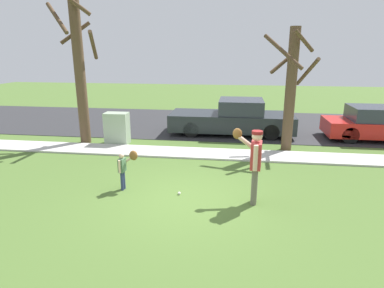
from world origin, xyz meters
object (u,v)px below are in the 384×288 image
(utility_cabinet, at_px, (117,128))
(street_tree_far, at_px, (79,65))
(street_tree_near, at_px, (291,86))
(parked_pickup_dark, at_px, (233,118))
(person_child, at_px, (125,165))
(baseball, at_px, (179,193))
(parked_hatchback_red, at_px, (378,124))
(person_adult, at_px, (254,159))

(utility_cabinet, height_order, street_tree_far, street_tree_far)
(street_tree_near, height_order, parked_pickup_dark, street_tree_near)
(person_child, bearing_deg, utility_cabinet, 118.71)
(person_child, height_order, utility_cabinet, utility_cabinet)
(baseball, xyz_separation_m, utility_cabinet, (-3.17, 4.30, 0.57))
(parked_hatchback_red, bearing_deg, parked_pickup_dark, -2.01)
(baseball, distance_m, utility_cabinet, 5.37)
(utility_cabinet, relative_size, parked_hatchback_red, 0.30)
(person_child, xyz_separation_m, parked_hatchback_red, (8.36, 6.10, -0.01))
(person_child, xyz_separation_m, street_tree_near, (4.59, 4.18, 1.61))
(utility_cabinet, distance_m, street_tree_far, 2.70)
(street_tree_far, bearing_deg, parked_hatchback_red, 9.81)
(person_adult, height_order, street_tree_far, street_tree_far)
(street_tree_near, bearing_deg, parked_hatchback_red, 26.96)
(parked_pickup_dark, bearing_deg, person_child, 67.31)
(person_child, distance_m, parked_hatchback_red, 10.35)
(parked_pickup_dark, height_order, parked_hatchback_red, parked_pickup_dark)
(utility_cabinet, distance_m, street_tree_near, 6.57)
(person_adult, relative_size, street_tree_far, 0.31)
(baseball, height_order, parked_pickup_dark, parked_pickup_dark)
(baseball, relative_size, parked_hatchback_red, 0.02)
(street_tree_near, xyz_separation_m, parked_pickup_dark, (-1.96, 2.12, -1.61))
(person_child, relative_size, baseball, 13.94)
(person_child, xyz_separation_m, parked_pickup_dark, (2.63, 6.30, 0.00))
(person_child, bearing_deg, baseball, -0.53)
(baseball, bearing_deg, person_child, 173.72)
(utility_cabinet, height_order, street_tree_near, street_tree_near)
(street_tree_near, bearing_deg, person_adult, -107.05)
(person_child, bearing_deg, parked_hatchback_red, 41.86)
(baseball, height_order, parked_hatchback_red, parked_hatchback_red)
(baseball, distance_m, parked_pickup_dark, 6.60)
(parked_hatchback_red, bearing_deg, person_child, 36.11)
(utility_cabinet, relative_size, parked_pickup_dark, 0.23)
(utility_cabinet, xyz_separation_m, parked_pickup_dark, (4.39, 2.16, 0.07))
(person_adult, xyz_separation_m, parked_pickup_dark, (-0.57, 6.65, -0.42))
(baseball, distance_m, parked_hatchback_red, 9.37)
(baseball, bearing_deg, person_adult, -6.10)
(utility_cabinet, height_order, parked_pickup_dark, parked_pickup_dark)
(baseball, relative_size, street_tree_near, 0.02)
(street_tree_near, distance_m, parked_pickup_dark, 3.30)
(person_adult, bearing_deg, baseball, -0.35)
(person_adult, xyz_separation_m, street_tree_near, (1.39, 4.53, 1.19))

